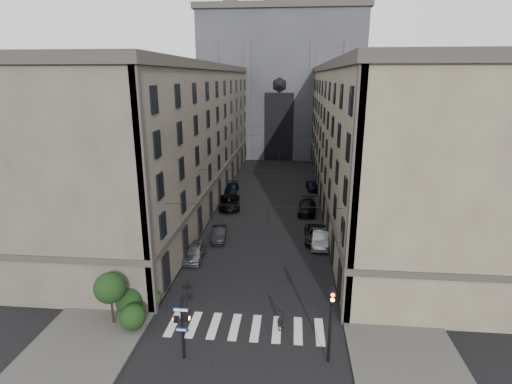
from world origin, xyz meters
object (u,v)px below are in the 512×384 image
(gothic_tower, at_px, (281,73))
(car_left_midfar, at_px, (230,202))
(car_left_midnear, at_px, (219,234))
(car_right_midfar, at_px, (307,207))
(car_right_near, at_px, (321,239))
(car_left_near, at_px, (195,252))
(car_right_far, at_px, (312,186))
(pedestrian_signal_left, at_px, (182,326))
(car_left_far, at_px, (231,188))
(traffic_light_right, at_px, (331,316))
(car_right_midnear, at_px, (316,234))
(pedestrian, at_px, (281,318))

(gothic_tower, bearing_deg, car_left_midfar, -96.94)
(car_left_midnear, relative_size, car_right_midfar, 0.77)
(car_right_near, bearing_deg, car_left_midnear, -177.61)
(car_left_midnear, relative_size, car_left_midfar, 0.72)
(car_left_near, xyz_separation_m, car_left_midfar, (0.90, 15.89, 0.07))
(car_left_near, height_order, car_right_far, car_left_near)
(pedestrian_signal_left, distance_m, car_left_midnear, 19.06)
(pedestrian_signal_left, distance_m, car_left_far, 37.45)
(car_left_far, bearing_deg, gothic_tower, 80.38)
(gothic_tower, bearing_deg, car_right_midfar, -83.51)
(traffic_light_right, bearing_deg, car_right_midfar, 91.07)
(car_left_near, xyz_separation_m, car_left_midnear, (1.47, 4.94, -0.05))
(gothic_tower, relative_size, car_right_midfar, 10.64)
(car_left_midfar, relative_size, car_right_midnear, 1.12)
(gothic_tower, bearing_deg, car_right_midnear, -83.86)
(car_left_midfar, distance_m, pedestrian, 27.51)
(car_right_near, distance_m, pedestrian, 15.38)
(car_right_midnear, xyz_separation_m, car_right_far, (0.42, 20.15, -0.03))
(gothic_tower, height_order, car_right_midnear, gothic_tower)
(gothic_tower, relative_size, car_left_midfar, 9.88)
(pedestrian_signal_left, height_order, car_left_midnear, pedestrian_signal_left)
(car_left_near, bearing_deg, car_right_far, 62.44)
(car_left_midnear, bearing_deg, car_left_far, 88.27)
(pedestrian, bearing_deg, pedestrian_signal_left, 138.84)
(car_left_midnear, height_order, car_left_far, car_left_midnear)
(car_left_near, distance_m, car_right_far, 28.67)
(car_left_far, xyz_separation_m, car_right_midnear, (11.98, -17.61, 0.04))
(gothic_tower, distance_m, car_left_midnear, 57.32)
(car_right_midnear, bearing_deg, car_right_midfar, 95.04)
(car_left_midnear, bearing_deg, gothic_tower, 78.74)
(gothic_tower, relative_size, pedestrian_signal_left, 14.50)
(car_left_far, height_order, car_right_near, car_right_near)
(car_right_near, bearing_deg, traffic_light_right, -86.95)
(car_right_near, bearing_deg, car_left_near, -155.31)
(traffic_light_right, bearing_deg, car_right_far, 89.13)
(pedestrian_signal_left, height_order, car_left_near, pedestrian_signal_left)
(car_right_near, height_order, car_right_midfar, car_right_midfar)
(traffic_light_right, distance_m, car_right_midfar, 28.60)
(car_left_near, distance_m, car_left_midfar, 15.92)
(traffic_light_right, xyz_separation_m, car_right_near, (0.60, 18.04, -2.50))
(gothic_tower, xyz_separation_m, car_left_near, (-6.20, -59.44, -17.05))
(car_right_far, bearing_deg, car_right_midfar, -103.10)
(traffic_light_right, xyz_separation_m, car_left_midnear, (-10.33, 18.53, -2.60))
(car_right_near, xyz_separation_m, car_right_midnear, (-0.42, 1.25, -0.06))
(pedestrian_signal_left, distance_m, car_left_near, 14.35)
(traffic_light_right, bearing_deg, car_left_far, 107.73)
(car_left_far, distance_m, car_right_midnear, 21.30)
(gothic_tower, distance_m, car_left_near, 62.15)
(traffic_light_right, relative_size, car_left_midfar, 0.89)
(traffic_light_right, height_order, car_right_midnear, traffic_light_right)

